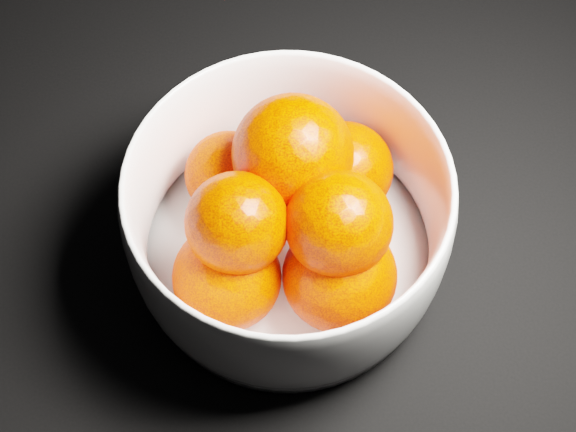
{
  "coord_description": "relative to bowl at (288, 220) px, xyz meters",
  "views": [
    {
      "loc": [
        -0.26,
        -0.44,
        0.54
      ],
      "look_at": [
        -0.25,
        -0.17,
        0.06
      ],
      "focal_mm": 50.0,
      "sensor_mm": 36.0,
      "label": 1
    }
  ],
  "objects": [
    {
      "name": "bowl",
      "position": [
        0.0,
        0.0,
        0.0
      ],
      "size": [
        0.22,
        0.22,
        0.11
      ],
      "rotation": [
        0.0,
        0.0,
        0.01
      ],
      "color": "white",
      "rests_on": "ground"
    },
    {
      "name": "orange_pile",
      "position": [
        0.0,
        -0.0,
        0.01
      ],
      "size": [
        0.16,
        0.16,
        0.12
      ],
      "color": "#FF2D00",
      "rests_on": "bowl"
    },
    {
      "name": "ground",
      "position": [
        0.25,
        0.17,
        -0.06
      ],
      "size": [
        3.0,
        3.0,
        0.0
      ],
      "primitive_type": "cube",
      "color": "black",
      "rests_on": "ground"
    }
  ]
}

